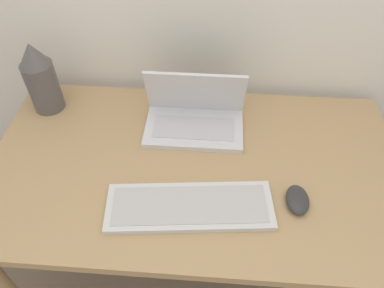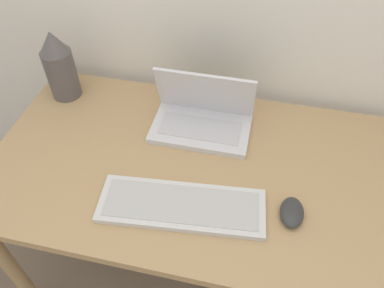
% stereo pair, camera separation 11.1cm
% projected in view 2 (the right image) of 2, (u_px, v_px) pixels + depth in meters
% --- Properties ---
extents(desk, '(1.31, 0.73, 0.75)m').
position_uv_depth(desk, '(194.00, 182.00, 1.25)').
color(desk, tan).
rests_on(desk, ground_plane).
extents(laptop, '(0.33, 0.20, 0.21)m').
position_uv_depth(laptop, '(202.00, 116.00, 1.27)').
color(laptop, silver).
rests_on(laptop, desk).
extents(keyboard, '(0.49, 0.21, 0.02)m').
position_uv_depth(keyboard, '(181.00, 206.00, 1.07)').
color(keyboard, silver).
rests_on(keyboard, desk).
extents(mouse, '(0.07, 0.10, 0.03)m').
position_uv_depth(mouse, '(292.00, 212.00, 1.05)').
color(mouse, '#2D2D2D').
rests_on(mouse, desk).
extents(vase, '(0.11, 0.11, 0.26)m').
position_uv_depth(vase, '(59.00, 65.00, 1.33)').
color(vase, '#514C4C').
rests_on(vase, desk).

